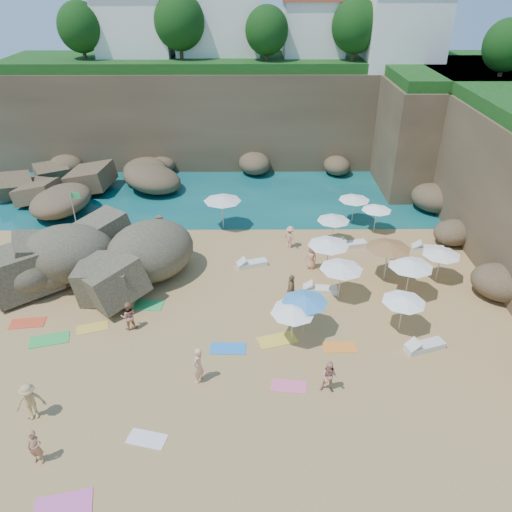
{
  "coord_description": "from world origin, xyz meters",
  "views": [
    {
      "loc": [
        1.83,
        -20.02,
        15.36
      ],
      "look_at": [
        2.0,
        3.0,
        2.0
      ],
      "focal_mm": 35.0,
      "sensor_mm": 36.0,
      "label": 1
    }
  ],
  "objects_px": {
    "lounger_0": "(351,245)",
    "person_stand_4": "(311,257)",
    "parasol_0": "(222,198)",
    "parasol_2": "(329,242)",
    "person_stand_2": "(290,237)",
    "flag_pole": "(75,210)",
    "person_stand_1": "(128,316)",
    "person_stand_5": "(160,229)",
    "rock_outcrop": "(90,276)",
    "person_stand_6": "(198,365)",
    "person_stand_3": "(291,290)",
    "parasol_1": "(354,198)"
  },
  "relations": [
    {
      "from": "lounger_0",
      "to": "person_stand_4",
      "type": "relative_size",
      "value": 1.34
    },
    {
      "from": "parasol_0",
      "to": "parasol_2",
      "type": "bearing_deg",
      "value": -43.4
    },
    {
      "from": "lounger_0",
      "to": "person_stand_2",
      "type": "xyz_separation_m",
      "value": [
        -3.87,
        -0.04,
        0.57
      ]
    },
    {
      "from": "flag_pole",
      "to": "parasol_0",
      "type": "xyz_separation_m",
      "value": [
        9.15,
        1.74,
        -0.0
      ]
    },
    {
      "from": "parasol_2",
      "to": "person_stand_1",
      "type": "xyz_separation_m",
      "value": [
        -10.28,
        -5.0,
        -1.28
      ]
    },
    {
      "from": "parasol_2",
      "to": "person_stand_5",
      "type": "xyz_separation_m",
      "value": [
        -10.14,
        3.96,
        -1.11
      ]
    },
    {
      "from": "rock_outcrop",
      "to": "person_stand_2",
      "type": "relative_size",
      "value": 5.77
    },
    {
      "from": "rock_outcrop",
      "to": "person_stand_2",
      "type": "height_order",
      "value": "rock_outcrop"
    },
    {
      "from": "person_stand_6",
      "to": "person_stand_3",
      "type": "bearing_deg",
      "value": 163.46
    },
    {
      "from": "rock_outcrop",
      "to": "lounger_0",
      "type": "relative_size",
      "value": 4.28
    },
    {
      "from": "rock_outcrop",
      "to": "parasol_2",
      "type": "relative_size",
      "value": 3.57
    },
    {
      "from": "parasol_1",
      "to": "person_stand_4",
      "type": "height_order",
      "value": "parasol_1"
    },
    {
      "from": "rock_outcrop",
      "to": "flag_pole",
      "type": "relative_size",
      "value": 2.46
    },
    {
      "from": "person_stand_4",
      "to": "person_stand_3",
      "type": "bearing_deg",
      "value": -73.34
    },
    {
      "from": "person_stand_3",
      "to": "lounger_0",
      "type": "bearing_deg",
      "value": -29.52
    },
    {
      "from": "parasol_0",
      "to": "person_stand_2",
      "type": "xyz_separation_m",
      "value": [
        4.34,
        -2.77,
        -1.45
      ]
    },
    {
      "from": "person_stand_3",
      "to": "person_stand_4",
      "type": "xyz_separation_m",
      "value": [
        1.45,
        3.71,
        -0.18
      ]
    },
    {
      "from": "person_stand_2",
      "to": "person_stand_5",
      "type": "xyz_separation_m",
      "value": [
        -8.24,
        0.83,
        0.2
      ]
    },
    {
      "from": "person_stand_4",
      "to": "parasol_1",
      "type": "bearing_deg",
      "value": 98.15
    },
    {
      "from": "person_stand_1",
      "to": "person_stand_5",
      "type": "relative_size",
      "value": 0.82
    },
    {
      "from": "parasol_2",
      "to": "person_stand_4",
      "type": "height_order",
      "value": "parasol_2"
    },
    {
      "from": "person_stand_3",
      "to": "person_stand_2",
      "type": "bearing_deg",
      "value": 1.14
    },
    {
      "from": "parasol_0",
      "to": "person_stand_1",
      "type": "height_order",
      "value": "parasol_0"
    },
    {
      "from": "rock_outcrop",
      "to": "person_stand_6",
      "type": "xyz_separation_m",
      "value": [
        7.06,
        -8.41,
        0.87
      ]
    },
    {
      "from": "person_stand_6",
      "to": "person_stand_1",
      "type": "bearing_deg",
      "value": -112.85
    },
    {
      "from": "lounger_0",
      "to": "person_stand_5",
      "type": "relative_size",
      "value": 1.05
    },
    {
      "from": "parasol_0",
      "to": "parasol_1",
      "type": "height_order",
      "value": "parasol_0"
    },
    {
      "from": "person_stand_3",
      "to": "person_stand_5",
      "type": "xyz_separation_m",
      "value": [
        -7.86,
        7.06,
        0.02
      ]
    },
    {
      "from": "rock_outcrop",
      "to": "person_stand_4",
      "type": "xyz_separation_m",
      "value": [
        12.8,
        0.82,
        0.73
      ]
    },
    {
      "from": "flag_pole",
      "to": "parasol_0",
      "type": "height_order",
      "value": "flag_pole"
    },
    {
      "from": "parasol_0",
      "to": "parasol_2",
      "type": "distance_m",
      "value": 8.59
    },
    {
      "from": "flag_pole",
      "to": "person_stand_4",
      "type": "distance_m",
      "value": 15.06
    },
    {
      "from": "parasol_2",
      "to": "lounger_0",
      "type": "bearing_deg",
      "value": 58.24
    },
    {
      "from": "person_stand_1",
      "to": "person_stand_3",
      "type": "relative_size",
      "value": 0.83
    },
    {
      "from": "person_stand_3",
      "to": "person_stand_4",
      "type": "relative_size",
      "value": 1.25
    },
    {
      "from": "parasol_0",
      "to": "lounger_0",
      "type": "bearing_deg",
      "value": -18.39
    },
    {
      "from": "person_stand_4",
      "to": "flag_pole",
      "type": "bearing_deg",
      "value": -155.71
    },
    {
      "from": "person_stand_1",
      "to": "person_stand_2",
      "type": "bearing_deg",
      "value": -150.37
    },
    {
      "from": "parasol_0",
      "to": "person_stand_4",
      "type": "distance_m",
      "value": 7.7
    },
    {
      "from": "lounger_0",
      "to": "person_stand_2",
      "type": "distance_m",
      "value": 3.91
    },
    {
      "from": "lounger_0",
      "to": "person_stand_1",
      "type": "distance_m",
      "value": 14.73
    },
    {
      "from": "parasol_0",
      "to": "rock_outcrop",
      "type": "bearing_deg",
      "value": -140.45
    },
    {
      "from": "person_stand_2",
      "to": "person_stand_4",
      "type": "distance_m",
      "value": 2.74
    },
    {
      "from": "person_stand_4",
      "to": "person_stand_6",
      "type": "bearing_deg",
      "value": -83.94
    },
    {
      "from": "parasol_0",
      "to": "parasol_1",
      "type": "bearing_deg",
      "value": 5.05
    },
    {
      "from": "parasol_2",
      "to": "parasol_0",
      "type": "bearing_deg",
      "value": 136.6
    },
    {
      "from": "person_stand_4",
      "to": "lounger_0",
      "type": "bearing_deg",
      "value": 80.42
    },
    {
      "from": "flag_pole",
      "to": "person_stand_3",
      "type": "relative_size",
      "value": 1.86
    },
    {
      "from": "person_stand_1",
      "to": "flag_pole",
      "type": "bearing_deg",
      "value": -75.39
    },
    {
      "from": "person_stand_1",
      "to": "person_stand_3",
      "type": "xyz_separation_m",
      "value": [
        8.0,
        1.91,
        0.16
      ]
    }
  ]
}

